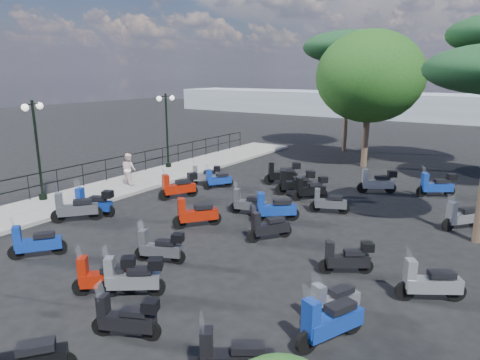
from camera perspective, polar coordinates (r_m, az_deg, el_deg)
The scene contains 35 objects.
ground at distance 15.09m, azimuth -8.54°, elevation -7.36°, with size 120.00×120.00×0.00m, color black.
sidewalk at distance 21.54m, azimuth -16.13°, elevation -0.98°, with size 3.00×30.00×0.15m, color #64625F.
railing at distance 22.22m, azimuth -18.85°, elevation 1.45°, with size 0.04×26.04×1.10m.
lamp_post_1 at distance 19.93m, azimuth -25.45°, elevation 4.34°, with size 0.69×1.17×4.24m.
lamp_post_2 at distance 24.87m, azimuth -9.74°, elevation 7.14°, with size 0.39×1.23×4.20m.
pedestrian_far at distance 21.52m, azimuth -14.60°, elevation 1.43°, with size 0.75×0.59×1.55m, color silver.
scooter_1 at distance 14.50m, azimuth -25.59°, elevation -7.60°, with size 1.10×1.40×1.33m.
scooter_2 at distance 17.27m, azimuth -21.13°, elevation -3.58°, with size 1.29×1.49×1.48m.
scooter_3 at distance 17.68m, azimuth -18.92°, elevation -2.93°, with size 1.69×0.88×1.41m.
scooter_4 at distance 19.22m, azimuth -8.17°, elevation -0.88°, with size 1.07×1.69×1.47m.
scooter_5 at distance 21.42m, azimuth -4.60°, elevation 0.59°, with size 1.41×1.04×1.28m.
scooter_7 at distance 11.56m, azimuth -17.49°, elevation -12.14°, with size 1.38×1.16×1.32m.
scooter_8 at distance 12.98m, azimuth -10.61°, elevation -8.85°, with size 1.49×0.81×1.26m.
scooter_9 at distance 15.63m, azimuth -5.91°, elevation -4.54°, with size 1.21×1.51×1.45m.
scooter_10 at distance 19.79m, azimuth 7.46°, elevation -0.41°, with size 1.60×1.24×1.48m.
scooter_11 at distance 20.76m, azimuth -3.00°, elevation 0.02°, with size 0.92×1.38×1.24m.
scooter_13 at distance 9.75m, azimuth -14.90°, elevation -17.40°, with size 1.45×0.83×1.23m.
scooter_14 at distance 11.28m, azimuth -14.16°, elevation -12.53°, with size 1.45×1.12×1.34m.
scooter_15 at distance 16.89m, azimuth 1.15°, elevation -3.19°, with size 1.61×0.71×1.31m.
scooter_16 at distance 17.45m, azimuth 11.73°, elevation -2.98°, with size 1.51×0.81×1.27m.
scooter_17 at distance 19.12m, azimuth 9.37°, elevation -1.17°, with size 1.21×1.38×1.33m.
scooter_19 at distance 8.37m, azimuth -0.87°, elevation -22.75°, with size 1.48×1.03×1.35m.
scooter_20 at distance 12.47m, azimuth 14.08°, elevation -10.09°, with size 1.35×1.00×1.22m.
scooter_21 at distance 14.42m, azimuth 3.84°, elevation -6.31°, with size 1.01×1.44×1.32m.
scooter_22 at distance 16.19m, azimuth 4.62°, elevation -3.82°, with size 1.47×1.28×1.47m.
scooter_23 at distance 20.87m, azimuth 17.85°, elevation -0.26°, with size 1.62×1.11×1.44m.
scooter_25 at distance 9.45m, azimuth 11.88°, elevation -18.01°, with size 0.95×1.72×1.46m.
scooter_26 at distance 10.24m, azimuth 12.30°, elevation -15.70°, with size 0.83×1.52×1.29m.
scooter_27 at distance 11.74m, azimuth 23.94°, elevation -12.43°, with size 1.53×1.03×1.38m.
scooter_28 at distance 17.28m, azimuth 27.43°, elevation -4.40°, with size 1.14×1.39×1.35m.
scooter_29 at distance 21.28m, azimuth 24.75°, elevation -0.66°, with size 1.54×1.16×1.41m.
scooter_30 at distance 21.52m, azimuth 5.75°, elevation 0.83°, with size 1.60×1.24×1.48m.
broadleaf_tree at distance 26.15m, azimuth 16.92°, elevation 13.04°, with size 6.15×6.15×7.88m.
pine_2 at distance 31.26m, azimuth 14.47°, elevation 16.75°, with size 6.41×6.41×8.29m.
distant_hills at distance 56.29m, azimuth 24.04°, elevation 8.88°, with size 70.00×8.00×3.00m, color gray.
Camera 1 is at (9.52, -10.33, 5.49)m, focal length 32.00 mm.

